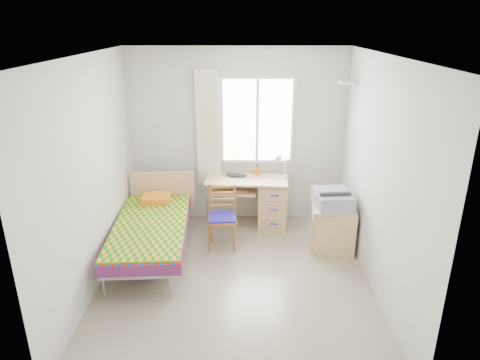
# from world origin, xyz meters

# --- Properties ---
(floor) EXTENTS (3.50, 3.50, 0.00)m
(floor) POSITION_xyz_m (0.00, 0.00, 0.00)
(floor) COLOR #BCAD93
(floor) RESTS_ON ground
(ceiling) EXTENTS (3.50, 3.50, 0.00)m
(ceiling) POSITION_xyz_m (0.00, 0.00, 2.60)
(ceiling) COLOR white
(ceiling) RESTS_ON wall_back
(wall_back) EXTENTS (3.20, 0.00, 3.20)m
(wall_back) POSITION_xyz_m (0.00, 1.75, 1.30)
(wall_back) COLOR silver
(wall_back) RESTS_ON ground
(wall_left) EXTENTS (0.00, 3.50, 3.50)m
(wall_left) POSITION_xyz_m (-1.60, 0.00, 1.30)
(wall_left) COLOR silver
(wall_left) RESTS_ON ground
(wall_right) EXTENTS (0.00, 3.50, 3.50)m
(wall_right) POSITION_xyz_m (1.60, 0.00, 1.30)
(wall_right) COLOR silver
(wall_right) RESTS_ON ground
(window) EXTENTS (1.10, 0.04, 1.30)m
(window) POSITION_xyz_m (0.30, 1.73, 1.55)
(window) COLOR white
(window) RESTS_ON wall_back
(curtain) EXTENTS (0.35, 0.05, 1.70)m
(curtain) POSITION_xyz_m (-0.42, 1.68, 1.45)
(curtain) COLOR #FAEECE
(curtain) RESTS_ON wall_back
(floating_shelf) EXTENTS (0.20, 0.32, 0.03)m
(floating_shelf) POSITION_xyz_m (1.49, 1.40, 2.15)
(floating_shelf) COLOR white
(floating_shelf) RESTS_ON wall_right
(bed) EXTENTS (1.04, 2.03, 0.86)m
(bed) POSITION_xyz_m (-1.09, 0.55, 0.42)
(bed) COLOR #95999D
(bed) RESTS_ON floor
(desk) EXTENTS (1.23, 0.63, 0.75)m
(desk) POSITION_xyz_m (0.46, 1.44, 0.41)
(desk) COLOR tan
(desk) RESTS_ON floor
(chair) EXTENTS (0.40, 0.40, 0.86)m
(chair) POSITION_xyz_m (-0.18, 0.82, 0.48)
(chair) COLOR brown
(chair) RESTS_ON floor
(cabinet) EXTENTS (0.63, 0.57, 0.61)m
(cabinet) POSITION_xyz_m (1.30, 0.73, 0.31)
(cabinet) COLOR tan
(cabinet) RESTS_ON floor
(printer) EXTENTS (0.50, 0.56, 0.23)m
(printer) POSITION_xyz_m (1.27, 0.73, 0.73)
(printer) COLOR #929499
(printer) RESTS_ON cabinet
(laptop) EXTENTS (0.35, 0.27, 0.02)m
(laptop) POSITION_xyz_m (-0.02, 1.51, 0.76)
(laptop) COLOR black
(laptop) RESTS_ON desk
(pen_cup) EXTENTS (0.09, 0.09, 0.10)m
(pen_cup) POSITION_xyz_m (0.30, 1.60, 0.80)
(pen_cup) COLOR orange
(pen_cup) RESTS_ON desk
(task_lamp) EXTENTS (0.22, 0.32, 0.39)m
(task_lamp) POSITION_xyz_m (0.65, 1.37, 0.99)
(task_lamp) COLOR white
(task_lamp) RESTS_ON desk
(book) EXTENTS (0.18, 0.24, 0.02)m
(book) POSITION_xyz_m (-0.01, 1.42, 0.59)
(book) COLOR gray
(book) RESTS_ON desk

